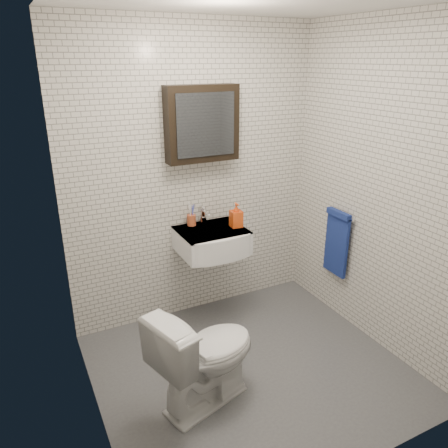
# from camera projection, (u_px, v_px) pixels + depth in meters

# --- Properties ---
(ground) EXTENTS (2.20, 2.00, 0.01)m
(ground) POSITION_uv_depth(u_px,v_px,m) (250.00, 369.00, 3.28)
(ground) COLOR #48494F
(ground) RESTS_ON ground
(room_shell) EXTENTS (2.22, 2.02, 2.51)m
(room_shell) POSITION_uv_depth(u_px,v_px,m) (255.00, 181.00, 2.76)
(room_shell) COLOR silver
(room_shell) RESTS_ON ground
(washbasin) EXTENTS (0.55, 0.50, 0.20)m
(washbasin) POSITION_uv_depth(u_px,v_px,m) (214.00, 241.00, 3.64)
(washbasin) COLOR white
(washbasin) RESTS_ON room_shell
(faucet) EXTENTS (0.06, 0.20, 0.15)m
(faucet) POSITION_uv_depth(u_px,v_px,m) (204.00, 216.00, 3.75)
(faucet) COLOR silver
(faucet) RESTS_ON washbasin
(mirror_cabinet) EXTENTS (0.60, 0.15, 0.60)m
(mirror_cabinet) POSITION_uv_depth(u_px,v_px,m) (202.00, 124.00, 3.47)
(mirror_cabinet) COLOR black
(mirror_cabinet) RESTS_ON room_shell
(towel_rail) EXTENTS (0.09, 0.30, 0.58)m
(towel_rail) POSITION_uv_depth(u_px,v_px,m) (337.00, 240.00, 3.75)
(towel_rail) COLOR silver
(towel_rail) RESTS_ON room_shell
(toothbrush_cup) EXTENTS (0.08, 0.08, 0.20)m
(toothbrush_cup) POSITION_uv_depth(u_px,v_px,m) (191.00, 220.00, 3.72)
(toothbrush_cup) COLOR #AE4D2B
(toothbrush_cup) RESTS_ON washbasin
(soap_bottle) EXTENTS (0.10, 0.10, 0.21)m
(soap_bottle) POSITION_uv_depth(u_px,v_px,m) (236.00, 215.00, 3.67)
(soap_bottle) COLOR #EC4C18
(soap_bottle) RESTS_ON washbasin
(toilet) EXTENTS (0.82, 0.61, 0.74)m
(toilet) POSITION_uv_depth(u_px,v_px,m) (205.00, 355.00, 2.86)
(toilet) COLOR white
(toilet) RESTS_ON ground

